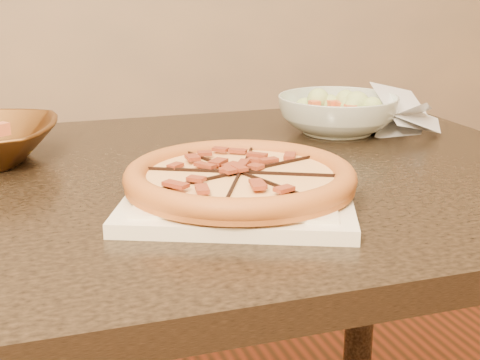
{
  "coord_description": "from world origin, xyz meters",
  "views": [
    {
      "loc": [
        -0.35,
        -0.74,
        1.04
      ],
      "look_at": [
        -0.07,
        0.04,
        0.78
      ],
      "focal_mm": 50.0,
      "sensor_mm": 36.0,
      "label": 1
    }
  ],
  "objects_px": {
    "dining_table": "(145,244)",
    "plate": "(240,194)",
    "pizza": "(240,177)",
    "salad_bowl": "(337,114)"
  },
  "relations": [
    {
      "from": "dining_table",
      "to": "plate",
      "type": "bearing_deg",
      "value": -57.06
    },
    {
      "from": "plate",
      "to": "pizza",
      "type": "height_order",
      "value": "pizza"
    },
    {
      "from": "plate",
      "to": "pizza",
      "type": "xyz_separation_m",
      "value": [
        -0.0,
        0.0,
        0.02
      ]
    },
    {
      "from": "dining_table",
      "to": "pizza",
      "type": "relative_size",
      "value": 4.48
    },
    {
      "from": "dining_table",
      "to": "salad_bowl",
      "type": "xyz_separation_m",
      "value": [
        0.41,
        0.16,
        0.14
      ]
    },
    {
      "from": "dining_table",
      "to": "pizza",
      "type": "xyz_separation_m",
      "value": [
        0.1,
        -0.15,
        0.14
      ]
    },
    {
      "from": "plate",
      "to": "dining_table",
      "type": "bearing_deg",
      "value": 122.94
    },
    {
      "from": "salad_bowl",
      "to": "dining_table",
      "type": "bearing_deg",
      "value": -157.91
    },
    {
      "from": "pizza",
      "to": "salad_bowl",
      "type": "distance_m",
      "value": 0.44
    },
    {
      "from": "plate",
      "to": "salad_bowl",
      "type": "distance_m",
      "value": 0.44
    }
  ]
}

